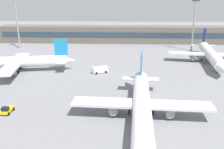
% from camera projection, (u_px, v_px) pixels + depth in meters
% --- Properties ---
extents(ground_plane, '(400.00, 400.00, 0.00)m').
position_uv_depth(ground_plane, '(101.00, 84.00, 71.31)').
color(ground_plane, gray).
extents(terminal_building, '(127.09, 12.13, 9.00)m').
position_uv_depth(terminal_building, '(112.00, 34.00, 137.99)').
color(terminal_building, '#5B564C').
rests_on(terminal_building, ground_plane).
extents(airplane_near, '(29.27, 41.98, 10.37)m').
position_uv_depth(airplane_near, '(142.00, 105.00, 49.69)').
color(airplane_near, white).
rests_on(airplane_near, ground_plane).
extents(airplane_mid, '(43.27, 30.50, 10.74)m').
position_uv_depth(airplane_mid, '(11.00, 62.00, 82.49)').
color(airplane_mid, silver).
rests_on(airplane_mid, ground_plane).
extents(airplane_far, '(31.74, 45.16, 11.18)m').
position_uv_depth(airplane_far, '(211.00, 54.00, 93.58)').
color(airplane_far, white).
rests_on(airplane_far, ground_plane).
extents(baggage_tug_yellow, '(1.83, 3.61, 1.75)m').
position_uv_depth(baggage_tug_yellow, '(7.00, 110.00, 53.06)').
color(baggage_tug_yellow, yellow).
rests_on(baggage_tug_yellow, ground_plane).
extents(service_van_white, '(5.53, 4.19, 2.08)m').
position_uv_depth(service_van_white, '(100.00, 70.00, 81.75)').
color(service_van_white, white).
rests_on(service_van_white, ground_plane).
extents(floodlight_tower_west, '(3.20, 0.80, 24.39)m').
position_uv_depth(floodlight_tower_west, '(17.00, 19.00, 118.66)').
color(floodlight_tower_west, gray).
rests_on(floodlight_tower_west, ground_plane).
extents(floodlight_tower_east, '(3.20, 0.80, 23.81)m').
position_uv_depth(floodlight_tower_east, '(194.00, 21.00, 112.63)').
color(floodlight_tower_east, gray).
rests_on(floodlight_tower_east, ground_plane).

